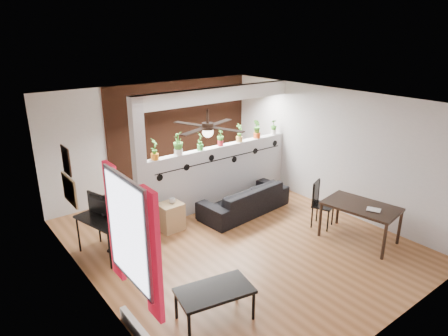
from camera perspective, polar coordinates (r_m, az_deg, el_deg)
room_shell at (r=7.02m, az=1.68°, el=-1.00°), size 6.30×7.10×2.90m
partition_wall at (r=8.80m, az=-0.50°, el=-1.02°), size 3.60×0.18×1.35m
ceiling_header at (r=8.35m, az=-0.53°, el=10.47°), size 3.60×0.18×0.30m
pier_column at (r=7.66m, az=-11.97°, el=0.35°), size 0.22×0.20×2.60m
brick_panel at (r=9.78m, az=-5.74°, el=4.80°), size 3.90×0.05×2.60m
vine_decal at (r=8.60m, az=-0.12°, el=1.33°), size 3.31×0.01×0.30m
window_assembly at (r=4.76m, az=-13.35°, el=-9.14°), size 0.09×1.30×1.55m
baseboard_heater at (r=5.57m, az=-11.99°, el=-22.05°), size 0.08×1.00×0.18m
corkboard at (r=6.68m, az=-21.20°, el=-2.97°), size 0.03×0.60×0.45m
framed_art at (r=6.47m, az=-21.62°, el=0.99°), size 0.03×0.34×0.44m
ceiling_fan at (r=6.03m, az=-2.34°, el=5.67°), size 1.19×1.19×0.43m
potted_plant_0 at (r=7.72m, az=-9.92°, el=2.76°), size 0.27×0.27×0.42m
potted_plant_1 at (r=7.96m, az=-6.59°, el=3.60°), size 0.31×0.31×0.47m
potted_plant_2 at (r=8.24m, az=-3.44°, el=3.93°), size 0.23×0.24×0.38m
potted_plant_3 at (r=8.54m, az=-0.52°, el=4.45°), size 0.22×0.22×0.36m
potted_plant_4 at (r=8.85m, az=2.21°, el=5.12°), size 0.22×0.18×0.41m
potted_plant_5 at (r=9.18m, az=4.75°, el=5.69°), size 0.25×0.28×0.44m
potted_plant_6 at (r=9.55m, az=7.10°, el=5.89°), size 0.20×0.17×0.36m
sofa at (r=8.54m, az=2.93°, el=-4.52°), size 2.02×0.95×0.57m
cube_shelf at (r=7.89m, az=-7.62°, el=-6.89°), size 0.46×0.41×0.55m
cup at (r=7.78m, az=-7.40°, el=-4.66°), size 0.16×0.16×0.10m
computer_desk at (r=7.14m, az=-16.99°, el=-7.40°), size 0.73×1.05×0.69m
monitor at (r=7.20m, az=-17.56°, el=-5.75°), size 0.36×0.17×0.20m
office_chair at (r=7.30m, az=-14.82°, el=-8.09°), size 0.54×0.54×1.03m
dining_table at (r=7.71m, az=18.97°, el=-5.55°), size 0.99×1.41×0.71m
book at (r=7.46m, az=20.51°, el=-5.87°), size 0.26×0.29×0.02m
folding_chair at (r=8.08m, az=13.47°, el=-4.46°), size 0.49×0.49×0.93m
coffee_table at (r=5.55m, az=-1.35°, el=-17.37°), size 1.10×0.75×0.47m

